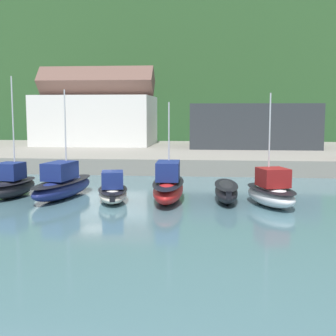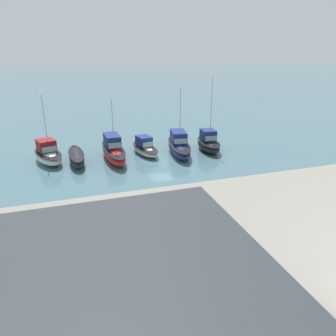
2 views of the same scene
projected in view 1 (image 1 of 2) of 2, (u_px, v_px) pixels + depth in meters
name	position (u px, v px, depth m)	size (l,w,h in m)	color
ground_plane	(98.00, 196.00, 34.96)	(320.00, 320.00, 0.00)	#476B75
hillside_backdrop	(181.00, 58.00, 118.50)	(240.00, 63.20, 39.63)	#335B2D
quay_promenade	(148.00, 154.00, 60.90)	(94.27, 29.63, 1.62)	gray
harbor_clubhouse	(97.00, 116.00, 67.18)	(16.49, 11.57, 11.14)	white
yacht_club_building	(253.00, 126.00, 62.04)	(16.25, 10.44, 5.70)	#2D3338
moored_boat_0	(12.00, 184.00, 34.71)	(2.83, 5.76, 8.90)	black
moored_boat_1	(62.00, 185.00, 34.30)	(3.60, 8.43, 7.92)	navy
moored_boat_2	(113.00, 191.00, 32.97)	(3.10, 5.75, 2.17)	white
moored_boat_3	(168.00, 186.00, 33.29)	(2.46, 8.38, 6.98)	red
moored_boat_4	(226.00, 191.00, 33.06)	(1.81, 6.26, 1.38)	black
moored_boat_5	(271.00, 192.00, 31.47)	(4.06, 6.19, 7.55)	white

